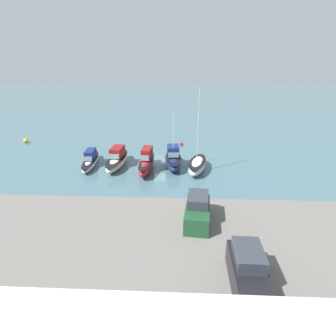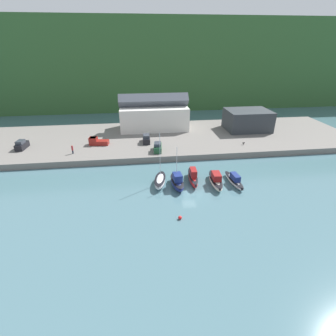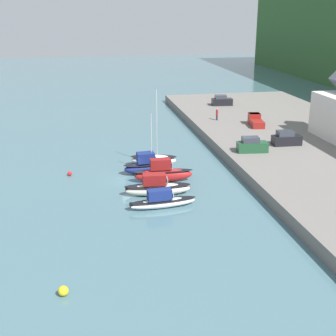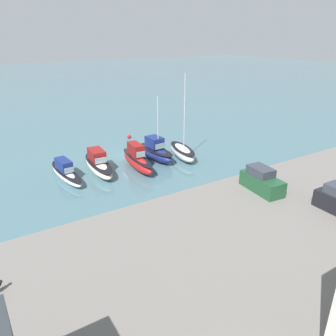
% 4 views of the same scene
% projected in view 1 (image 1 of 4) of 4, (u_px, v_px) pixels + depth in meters
% --- Properties ---
extents(ground_plane, '(320.00, 320.00, 0.00)m').
position_uv_depth(ground_plane, '(160.00, 161.00, 37.35)').
color(ground_plane, '#476B75').
extents(moored_boat_0, '(3.32, 6.62, 10.47)m').
position_uv_depth(moored_boat_0, '(197.00, 165.00, 33.48)').
color(moored_boat_0, white).
rests_on(moored_boat_0, ground_plane).
extents(moored_boat_1, '(2.54, 6.57, 7.98)m').
position_uv_depth(moored_boat_1, '(173.00, 159.00, 34.71)').
color(moored_boat_1, navy).
rests_on(moored_boat_1, ground_plane).
extents(moored_boat_2, '(2.01, 7.46, 2.97)m').
position_uv_depth(moored_boat_2, '(147.00, 163.00, 33.51)').
color(moored_boat_2, red).
rests_on(moored_boat_2, ground_plane).
extents(moored_boat_3, '(2.51, 7.82, 2.58)m').
position_uv_depth(moored_boat_3, '(117.00, 159.00, 35.10)').
color(moored_boat_3, white).
rests_on(moored_boat_3, ground_plane).
extents(moored_boat_4, '(2.23, 7.63, 2.12)m').
position_uv_depth(moored_boat_4, '(91.00, 160.00, 35.40)').
color(moored_boat_4, silver).
rests_on(moored_boat_4, ground_plane).
extents(parked_car_0, '(2.23, 4.37, 2.16)m').
position_uv_depth(parked_car_0, '(197.00, 211.00, 20.14)').
color(parked_car_0, '#1E4C2D').
rests_on(parked_car_0, quay_promenade).
extents(parked_car_1, '(1.92, 4.25, 2.16)m').
position_uv_depth(parked_car_1, '(248.00, 271.00, 14.28)').
color(parked_car_1, black).
rests_on(parked_car_1, quay_promenade).
extents(mooring_buoy_0, '(0.80, 0.80, 0.80)m').
position_uv_depth(mooring_buoy_0, '(26.00, 141.00, 45.61)').
color(mooring_buoy_0, yellow).
rests_on(mooring_buoy_0, ground_plane).
extents(mooring_buoy_1, '(0.58, 0.58, 0.58)m').
position_uv_depth(mooring_buoy_1, '(181.00, 144.00, 44.29)').
color(mooring_buoy_1, red).
rests_on(mooring_buoy_1, ground_plane).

